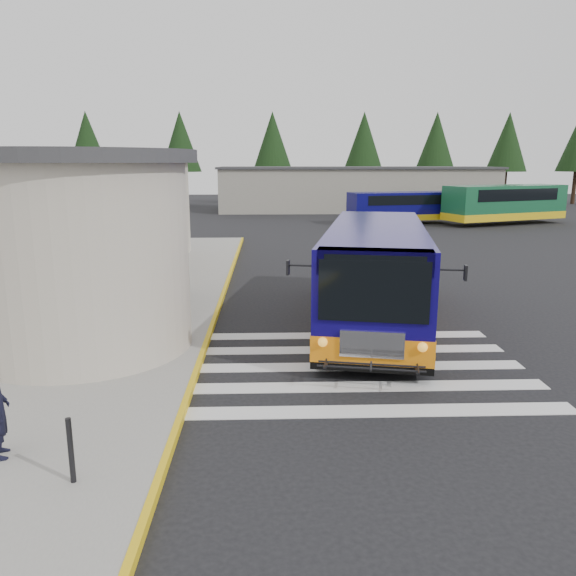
{
  "coord_description": "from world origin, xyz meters",
  "views": [
    {
      "loc": [
        -2.39,
        -13.1,
        4.67
      ],
      "look_at": [
        -1.97,
        -0.5,
        1.83
      ],
      "focal_mm": 35.0,
      "sensor_mm": 36.0,
      "label": 1
    }
  ],
  "objects_px": {
    "pedestrian_b": "(126,328)",
    "bollard": "(71,450)",
    "far_bus_a": "(401,206)",
    "transit_bus": "(375,278)",
    "far_bus_b": "(505,202)"
  },
  "relations": [
    {
      "from": "pedestrian_b",
      "to": "bollard",
      "type": "relative_size",
      "value": 1.75
    },
    {
      "from": "bollard",
      "to": "far_bus_a",
      "type": "relative_size",
      "value": 0.12
    },
    {
      "from": "transit_bus",
      "to": "bollard",
      "type": "xyz_separation_m",
      "value": [
        -5.93,
        -8.47,
        -0.73
      ]
    },
    {
      "from": "pedestrian_b",
      "to": "far_bus_a",
      "type": "distance_m",
      "value": 33.54
    },
    {
      "from": "transit_bus",
      "to": "far_bus_a",
      "type": "relative_size",
      "value": 1.26
    },
    {
      "from": "pedestrian_b",
      "to": "far_bus_b",
      "type": "xyz_separation_m",
      "value": [
        21.16,
        30.23,
        0.62
      ]
    },
    {
      "from": "bollard",
      "to": "transit_bus",
      "type": "bearing_deg",
      "value": 55.02
    },
    {
      "from": "bollard",
      "to": "far_bus_b",
      "type": "xyz_separation_m",
      "value": [
        20.78,
        35.08,
        1.0
      ]
    },
    {
      "from": "transit_bus",
      "to": "pedestrian_b",
      "type": "bearing_deg",
      "value": -138.88
    },
    {
      "from": "far_bus_a",
      "to": "far_bus_b",
      "type": "relative_size",
      "value": 0.82
    },
    {
      "from": "bollard",
      "to": "far_bus_b",
      "type": "height_order",
      "value": "far_bus_b"
    },
    {
      "from": "far_bus_a",
      "to": "far_bus_b",
      "type": "bearing_deg",
      "value": -106.18
    },
    {
      "from": "transit_bus",
      "to": "far_bus_a",
      "type": "bearing_deg",
      "value": 86.77
    },
    {
      "from": "bollard",
      "to": "far_bus_a",
      "type": "height_order",
      "value": "far_bus_a"
    },
    {
      "from": "far_bus_a",
      "to": "far_bus_b",
      "type": "distance_m",
      "value": 7.88
    }
  ]
}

